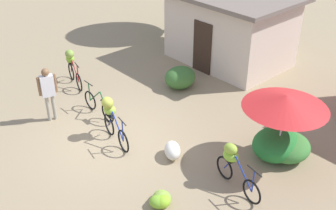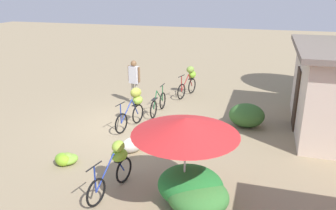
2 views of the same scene
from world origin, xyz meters
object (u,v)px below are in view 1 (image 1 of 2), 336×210
Objects in this scene: market_umbrella at (286,102)px; bicycle_center_loaded at (111,115)px; bicycle_leftmost at (72,64)px; bicycle_near_pile at (99,105)px; building_low at (230,28)px; produce_sack at (172,150)px; bicycle_by_shop at (233,163)px; banana_pile_on_ground at (161,200)px; person_vendor at (48,89)px.

market_umbrella is 1.35× the size of bicycle_center_loaded.
bicycle_leftmost is 0.95× the size of bicycle_near_pile.
building_low reaches higher than bicycle_center_loaded.
market_umbrella is 3.29m from produce_sack.
building_low is 6.94m from bicycle_center_loaded.
bicycle_by_shop reaches higher than bicycle_near_pile.
building_low is 6.33m from bicycle_leftmost.
bicycle_by_shop is 2.20× the size of banana_pile_on_ground.
banana_pile_on_ground is at bearing -59.61° from building_low.
building_low is 7.71m from bicycle_by_shop.
building_low is 7.02m from produce_sack.
bicycle_by_shop is 1.99m from banana_pile_on_ground.
building_low reaches higher than bicycle_leftmost.
bicycle_center_loaded is 0.99× the size of bicycle_by_shop.
bicycle_center_loaded is at bearing -145.28° from market_umbrella.
person_vendor is (-5.81, -1.87, 0.42)m from bicycle_by_shop.
banana_pile_on_ground is at bearing -110.23° from bicycle_by_shop.
market_umbrella is at bearing 34.72° from bicycle_center_loaded.
produce_sack is (-2.01, -2.02, -1.64)m from market_umbrella.
banana_pile_on_ground is at bearing -15.19° from bicycle_near_pile.
bicycle_leftmost is 0.97× the size of bicycle_by_shop.
market_umbrella is 2.05m from bicycle_by_shop.
market_umbrella reaches higher than bicycle_leftmost.
bicycle_near_pile is 1.03× the size of bicycle_center_loaded.
market_umbrella is 3.96m from banana_pile_on_ground.
market_umbrella is at bearing 76.30° from banana_pile_on_ground.
person_vendor is at bearing -121.72° from bicycle_near_pile.
banana_pile_on_ground is 0.42× the size of person_vendor.
building_low is at bearing 84.56° from person_vendor.
banana_pile_on_ground is 1.86m from produce_sack.
bicycle_by_shop is at bearing 69.77° from banana_pile_on_ground.
building_low is 2.98× the size of bicycle_center_loaded.
bicycle_leftmost is at bearing 176.68° from produce_sack.
bicycle_center_loaded is at bearing 165.77° from banana_pile_on_ground.
bicycle_leftmost is 2.30× the size of produce_sack.
produce_sack is at bearing -134.91° from market_umbrella.
building_low is at bearing 118.12° from produce_sack.
bicycle_leftmost is 0.98× the size of bicycle_center_loaded.
bicycle_near_pile is at bearing 162.66° from bicycle_center_loaded.
building_low reaches higher than bicycle_by_shop.
person_vendor reaches higher than banana_pile_on_ground.
bicycle_near_pile is 1.02× the size of bicycle_by_shop.
bicycle_near_pile is at bearing -89.55° from building_low.
building_low is 2.90× the size of bicycle_near_pile.
bicycle_near_pile is 2.24× the size of banana_pile_on_ground.
bicycle_leftmost is at bearing -167.81° from market_umbrella.
bicycle_by_shop is at bearing 6.94° from bicycle_near_pile.
building_low reaches higher than produce_sack.
market_umbrella is 7.00m from person_vendor.
bicycle_by_shop is 6.12m from person_vendor.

